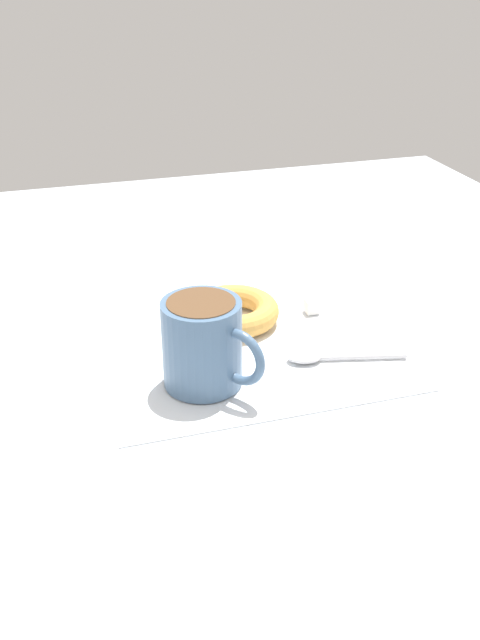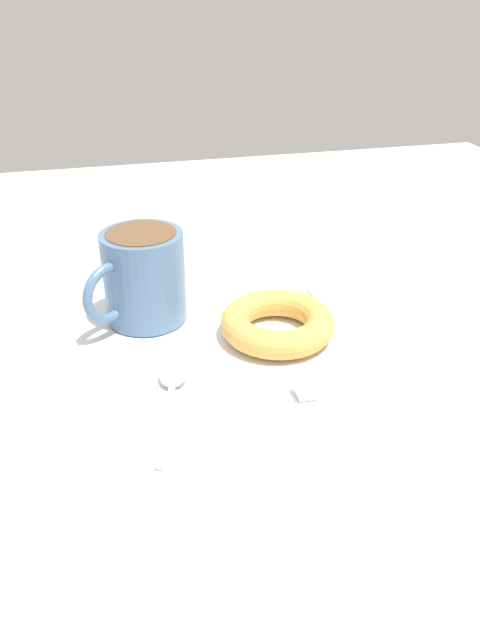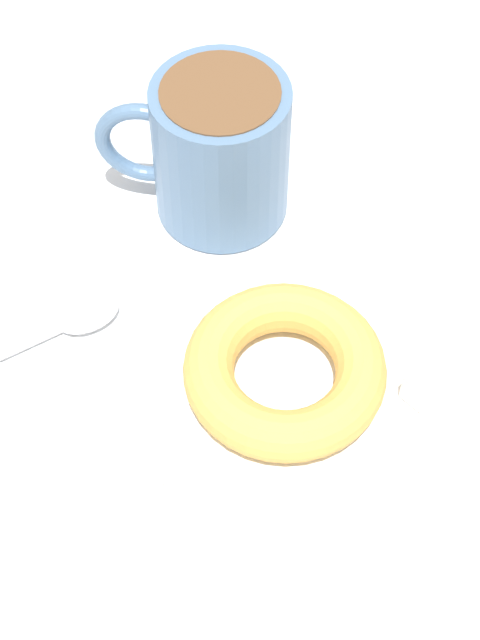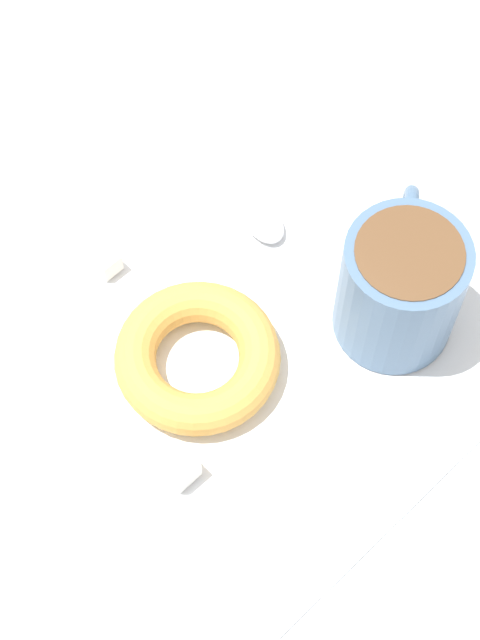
{
  "view_description": "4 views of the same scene",
  "coord_description": "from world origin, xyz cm",
  "px_view_note": "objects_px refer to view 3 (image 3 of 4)",
  "views": [
    {
      "loc": [
        -17.73,
        -67.54,
        39.1
      ],
      "look_at": [
        1.91,
        -1.65,
        2.3
      ],
      "focal_mm": 40.0,
      "sensor_mm": 36.0,
      "label": 1
    },
    {
      "loc": [
        49.84,
        -13.44,
        30.5
      ],
      "look_at": [
        1.91,
        -1.65,
        2.3
      ],
      "focal_mm": 35.0,
      "sensor_mm": 36.0,
      "label": 2
    },
    {
      "loc": [
        24.6,
        21.69,
        48.23
      ],
      "look_at": [
        1.91,
        -1.65,
        2.3
      ],
      "focal_mm": 60.0,
      "sensor_mm": 36.0,
      "label": 3
    },
    {
      "loc": [
        -20.81,
        19.83,
        62.79
      ],
      "look_at": [
        1.91,
        -1.65,
        2.3
      ],
      "focal_mm": 60.0,
      "sensor_mm": 36.0,
      "label": 4
    }
  ],
  "objects_px": {
    "coffee_cup": "(217,149)",
    "donut": "(285,369)",
    "spoon": "(60,327)",
    "sugar_cube_extra": "(426,387)",
    "sugar_cube": "(141,485)"
  },
  "relations": [
    {
      "from": "coffee_cup",
      "to": "donut",
      "type": "distance_m",
      "value": 0.14
    },
    {
      "from": "donut",
      "to": "sugar_cube_extra",
      "type": "relative_size",
      "value": 5.71
    },
    {
      "from": "donut",
      "to": "sugar_cube_extra",
      "type": "distance_m",
      "value": 0.07
    },
    {
      "from": "sugar_cube_extra",
      "to": "sugar_cube",
      "type": "bearing_deg",
      "value": -23.29
    },
    {
      "from": "spoon",
      "to": "sugar_cube_extra",
      "type": "bearing_deg",
      "value": 123.69
    },
    {
      "from": "donut",
      "to": "spoon",
      "type": "relative_size",
      "value": 0.84
    },
    {
      "from": "donut",
      "to": "sugar_cube_extra",
      "type": "xyz_separation_m",
      "value": [
        -0.05,
        0.06,
        -0.0
      ]
    },
    {
      "from": "donut",
      "to": "coffee_cup",
      "type": "bearing_deg",
      "value": -118.26
    },
    {
      "from": "sugar_cube",
      "to": "donut",
      "type": "bearing_deg",
      "value": 177.35
    },
    {
      "from": "coffee_cup",
      "to": "spoon",
      "type": "distance_m",
      "value": 0.13
    },
    {
      "from": "donut",
      "to": "spoon",
      "type": "bearing_deg",
      "value": -59.63
    },
    {
      "from": "coffee_cup",
      "to": "donut",
      "type": "xyz_separation_m",
      "value": [
        0.06,
        0.12,
        -0.03
      ]
    },
    {
      "from": "sugar_cube",
      "to": "sugar_cube_extra",
      "type": "relative_size",
      "value": 0.84
    },
    {
      "from": "spoon",
      "to": "sugar_cube",
      "type": "relative_size",
      "value": 8.16
    },
    {
      "from": "coffee_cup",
      "to": "donut",
      "type": "bearing_deg",
      "value": 61.74
    }
  ]
}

